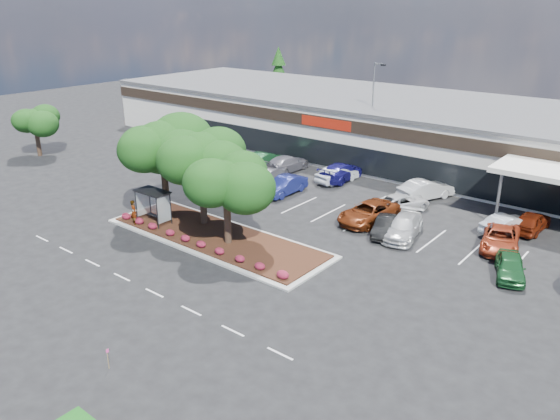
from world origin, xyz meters
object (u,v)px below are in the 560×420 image
Objects in this scene: light_pole at (372,121)px; car_1 at (233,179)px; car_0 at (189,163)px; survey_stake at (108,356)px.

car_1 is at bearing -112.78° from light_pole.
car_0 is at bearing -136.35° from light_pole.
survey_stake is at bearing -52.35° from car_0.
light_pole is 19.48m from car_0.
survey_stake is at bearing -78.34° from light_pole.
survey_stake is 32.93m from car_0.
light_pole is 9.77× the size of survey_stake.
light_pole is 1.96× the size of car_1.
car_1 is (-14.00, 23.33, 0.09)m from survey_stake.
survey_stake is (7.84, -37.98, -4.04)m from light_pole.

